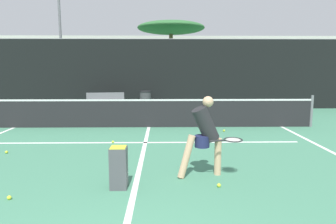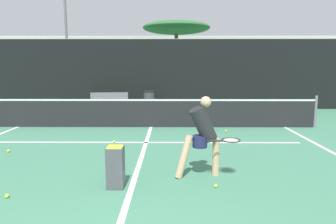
{
  "view_description": "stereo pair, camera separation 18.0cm",
  "coord_description": "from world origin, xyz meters",
  "px_view_note": "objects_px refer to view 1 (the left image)",
  "views": [
    {
      "loc": [
        0.47,
        -1.96,
        2.02
      ],
      "look_at": [
        0.6,
        5.09,
        0.95
      ],
      "focal_mm": 32.0,
      "sensor_mm": 36.0,
      "label": 1
    },
    {
      "loc": [
        0.65,
        -1.96,
        2.02
      ],
      "look_at": [
        0.6,
        5.09,
        0.95
      ],
      "focal_mm": 32.0,
      "sensor_mm": 36.0,
      "label": 2
    }
  ],
  "objects_px": {
    "ball_hopper": "(119,167)",
    "courtside_bench": "(105,101)",
    "player_practicing": "(205,133)",
    "trash_bin": "(145,101)",
    "parked_car": "(125,92)"
  },
  "relations": [
    {
      "from": "courtside_bench",
      "to": "trash_bin",
      "type": "xyz_separation_m",
      "value": [
        1.79,
        0.2,
        -0.01
      ]
    },
    {
      "from": "trash_bin",
      "to": "courtside_bench",
      "type": "bearing_deg",
      "value": -173.72
    },
    {
      "from": "courtside_bench",
      "to": "parked_car",
      "type": "height_order",
      "value": "parked_car"
    },
    {
      "from": "ball_hopper",
      "to": "courtside_bench",
      "type": "xyz_separation_m",
      "value": [
        -1.85,
        8.64,
        0.1
      ]
    },
    {
      "from": "trash_bin",
      "to": "parked_car",
      "type": "height_order",
      "value": "parked_car"
    },
    {
      "from": "player_practicing",
      "to": "trash_bin",
      "type": "distance_m",
      "value": 8.47
    },
    {
      "from": "ball_hopper",
      "to": "courtside_bench",
      "type": "height_order",
      "value": "courtside_bench"
    },
    {
      "from": "courtside_bench",
      "to": "parked_car",
      "type": "relative_size",
      "value": 0.42
    },
    {
      "from": "trash_bin",
      "to": "parked_car",
      "type": "bearing_deg",
      "value": 111.53
    },
    {
      "from": "ball_hopper",
      "to": "parked_car",
      "type": "height_order",
      "value": "parked_car"
    },
    {
      "from": "courtside_bench",
      "to": "parked_car",
      "type": "distance_m",
      "value": 3.73
    },
    {
      "from": "ball_hopper",
      "to": "parked_car",
      "type": "bearing_deg",
      "value": 96.65
    },
    {
      "from": "courtside_bench",
      "to": "ball_hopper",
      "type": "bearing_deg",
      "value": -85.7
    },
    {
      "from": "ball_hopper",
      "to": "parked_car",
      "type": "relative_size",
      "value": 0.18
    },
    {
      "from": "ball_hopper",
      "to": "trash_bin",
      "type": "xyz_separation_m",
      "value": [
        -0.05,
        8.84,
        0.09
      ]
    }
  ]
}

